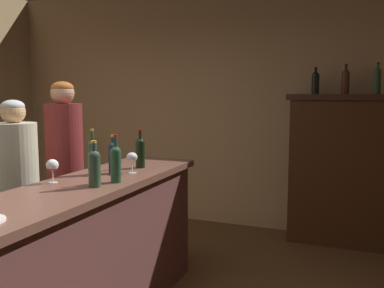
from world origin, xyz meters
name	(u,v)px	position (x,y,z in m)	size (l,w,h in m)	color
wall_back	(193,105)	(0.00, 3.01, 1.46)	(5.13, 0.12, 2.91)	tan
bar_counter	(76,263)	(0.29, 0.23, 0.51)	(0.62, 2.58, 1.01)	brown
display_cabinet	(343,167)	(1.81, 2.72, 0.83)	(1.16, 0.39, 1.59)	#462612
wine_bottle_riesling	(94,166)	(0.42, 0.27, 1.14)	(0.08, 0.08, 0.29)	#2D4633
wine_bottle_rose	(140,151)	(0.35, 0.99, 1.14)	(0.07, 0.07, 0.31)	black
wine_bottle_merlot	(113,156)	(0.28, 0.71, 1.14)	(0.07, 0.07, 0.28)	#1C273E
wine_bottle_chardonnay	(93,155)	(0.16, 0.62, 1.15)	(0.06, 0.06, 0.33)	#2B452B
wine_bottle_pinot	(116,162)	(0.47, 0.44, 1.15)	(0.07, 0.07, 0.32)	#244C31
wine_glass_front	(132,158)	(0.40, 0.76, 1.13)	(0.08, 0.08, 0.15)	white
wine_glass_rear	(52,166)	(0.09, 0.27, 1.12)	(0.08, 0.08, 0.16)	white
display_bottle_left	(315,82)	(1.50, 2.72, 1.72)	(0.08, 0.08, 0.28)	black
display_bottle_midleft	(345,80)	(1.80, 2.72, 1.73)	(0.08, 0.08, 0.31)	#4C281D
display_bottle_center	(377,80)	(2.10, 2.72, 1.74)	(0.07, 0.07, 0.31)	#2D4C2E
patron_in_grey	(17,191)	(-0.48, 0.54, 0.85)	(0.33, 0.33, 1.55)	#272E43
patron_by_cabinet	(65,167)	(-0.47, 1.09, 0.95)	(0.32, 0.32, 1.70)	#B4AC8D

